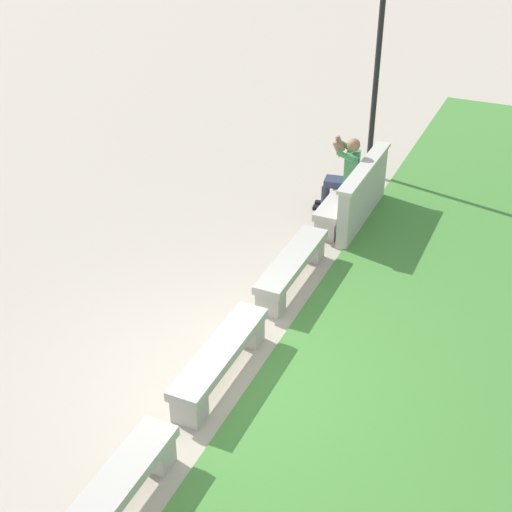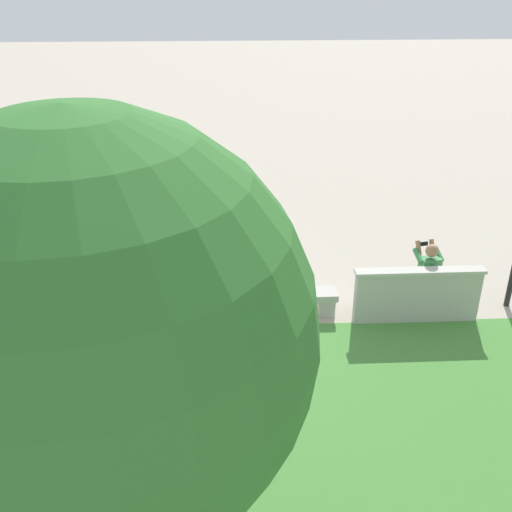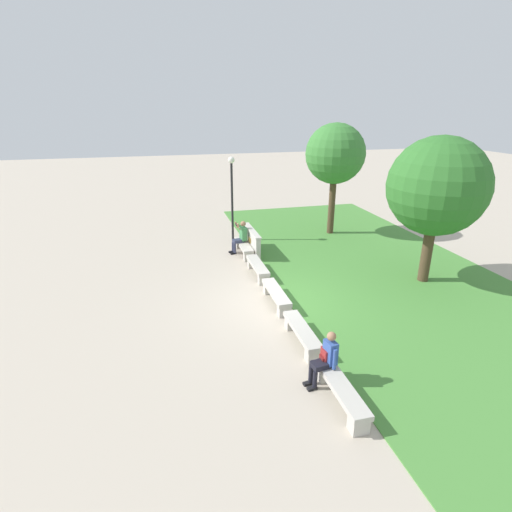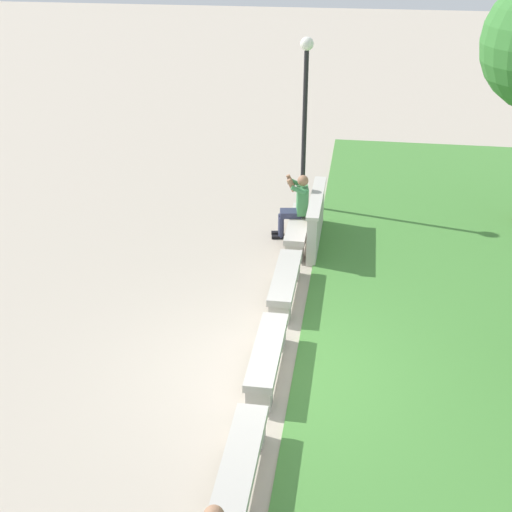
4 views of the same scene
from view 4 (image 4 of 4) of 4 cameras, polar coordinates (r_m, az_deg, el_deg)
name	(u,v)px [view 4 (image 4 of 4)]	position (r m, az deg, el deg)	size (l,w,h in m)	color
ground_plane	(267,373)	(10.49, 0.89, -9.33)	(80.00, 80.00, 0.00)	#B2A593
bench_main	(298,228)	(14.26, 3.41, 2.25)	(1.90, 0.40, 0.45)	#B7B2A8
bench_near	(285,281)	(12.24, 2.37, -2.05)	(1.90, 0.40, 0.45)	#B7B2A8
bench_mid	(267,356)	(10.32, 0.91, -7.98)	(1.90, 0.40, 0.45)	#B7B2A8
bench_far	(240,466)	(8.58, -1.27, -16.46)	(1.90, 0.40, 0.45)	#B7B2A8
backrest_wall_with_plaque	(316,219)	(14.15, 4.81, 2.96)	(2.20, 0.24, 1.01)	#B7B2A8
person_photographer	(296,203)	(14.32, 3.25, 4.26)	(0.51, 0.76, 1.32)	black
lamp_post	(305,99)	(15.30, 3.96, 12.41)	(0.28, 0.28, 3.71)	black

